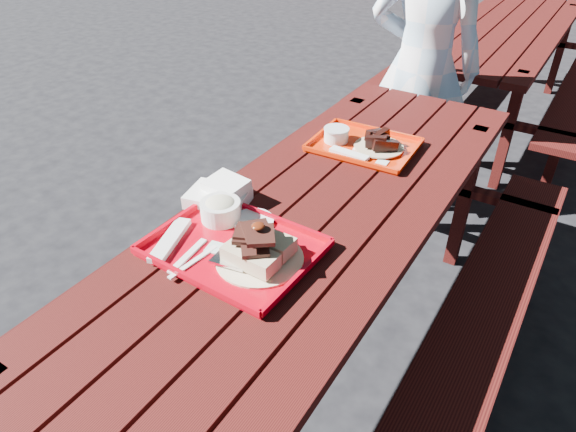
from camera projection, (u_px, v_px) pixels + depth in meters
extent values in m
plane|color=black|center=(307.00, 361.00, 2.14)|extent=(60.00, 60.00, 0.00)
cube|color=#3E0F0C|center=(240.00, 191.00, 1.85)|extent=(0.14, 2.40, 0.04)
cube|color=#3E0F0C|center=(275.00, 204.00, 1.79)|extent=(0.14, 2.40, 0.04)
cube|color=#3E0F0C|center=(312.00, 217.00, 1.72)|extent=(0.14, 2.40, 0.04)
cube|color=#3E0F0C|center=(352.00, 231.00, 1.65)|extent=(0.14, 2.40, 0.04)
cube|color=#3E0F0C|center=(396.00, 246.00, 1.59)|extent=(0.14, 2.40, 0.04)
cube|color=#3E0F0C|center=(190.00, 233.00, 2.15)|extent=(0.25, 2.40, 0.04)
cube|color=#3E0F0C|center=(27.00, 416.00, 1.69)|extent=(0.06, 0.06, 0.42)
cube|color=#3E0F0C|center=(295.00, 189.00, 2.86)|extent=(0.06, 0.06, 0.42)
cube|color=#3E0F0C|center=(467.00, 349.00, 1.64)|extent=(0.25, 2.40, 0.04)
cube|color=#3E0F0C|center=(510.00, 260.00, 2.35)|extent=(0.06, 0.06, 0.42)
cube|color=#3E0F0C|center=(352.00, 167.00, 2.72)|extent=(0.06, 0.06, 0.75)
cube|color=#3E0F0C|center=(464.00, 200.00, 2.46)|extent=(0.06, 0.06, 0.75)
cube|color=#3E0F0C|center=(407.00, 174.00, 2.56)|extent=(1.40, 0.06, 0.04)
cube|color=#3E0F0C|center=(466.00, 23.00, 3.80)|extent=(0.14, 2.40, 0.04)
cube|color=#3E0F0C|center=(486.00, 26.00, 3.74)|extent=(0.14, 2.40, 0.04)
cube|color=#3E0F0C|center=(508.00, 29.00, 3.67)|extent=(0.14, 2.40, 0.04)
cube|color=#3E0F0C|center=(530.00, 32.00, 3.60)|extent=(0.14, 2.40, 0.04)
cube|color=#3E0F0C|center=(553.00, 35.00, 3.54)|extent=(0.14, 2.40, 0.04)
cube|color=#3E0F0C|center=(424.00, 57.00, 4.09)|extent=(0.25, 2.40, 0.04)
cube|color=#3E0F0C|center=(378.00, 119.00, 3.64)|extent=(0.06, 0.06, 0.42)
cube|color=#3E0F0C|center=(451.00, 57.00, 4.80)|extent=(0.06, 0.06, 0.42)
cube|color=#3E0F0C|center=(553.00, 161.00, 3.13)|extent=(0.06, 0.06, 0.42)
cube|color=#3E0F0C|center=(412.00, 111.00, 3.33)|extent=(0.06, 0.06, 0.75)
cube|color=#3E0F0C|center=(507.00, 133.00, 3.07)|extent=(0.06, 0.06, 0.75)
cube|color=#3E0F0C|center=(489.00, 40.00, 4.67)|extent=(0.06, 0.06, 0.75)
cube|color=#3E0F0C|center=(560.00, 51.00, 4.41)|extent=(0.06, 0.06, 0.75)
cube|color=#3E0F0C|center=(459.00, 113.00, 3.17)|extent=(1.40, 0.06, 0.04)
cube|color=#3E0F0C|center=(525.00, 39.00, 4.51)|extent=(1.40, 0.06, 0.04)
cube|color=#B10211|center=(234.00, 250.00, 1.53)|extent=(0.48, 0.38, 0.01)
cube|color=#B10211|center=(269.00, 216.00, 1.65)|extent=(0.47, 0.03, 0.02)
cube|color=#B10211|center=(191.00, 279.00, 1.40)|extent=(0.47, 0.03, 0.02)
cube|color=#B10211|center=(300.00, 275.00, 1.41)|extent=(0.02, 0.36, 0.02)
cube|color=#B10211|center=(176.00, 220.00, 1.63)|extent=(0.02, 0.36, 0.02)
cylinder|color=beige|center=(260.00, 258.00, 1.48)|extent=(0.26, 0.26, 0.01)
cube|color=tan|center=(250.00, 257.00, 1.43)|extent=(0.16, 0.08, 0.05)
cube|color=tan|center=(268.00, 242.00, 1.49)|extent=(0.16, 0.08, 0.05)
ellipsoid|color=#4E1A0A|center=(258.00, 222.00, 1.41)|extent=(0.04, 0.04, 0.02)
cylinder|color=silver|center=(221.00, 211.00, 1.63)|extent=(0.13, 0.13, 0.06)
ellipsoid|color=beige|center=(220.00, 205.00, 1.62)|extent=(0.11, 0.11, 0.05)
cylinder|color=white|center=(253.00, 221.00, 1.63)|extent=(0.13, 0.13, 0.01)
cube|color=white|center=(170.00, 240.00, 1.55)|extent=(0.11, 0.22, 0.02)
cube|color=white|center=(188.00, 256.00, 1.49)|extent=(0.04, 0.17, 0.01)
cube|color=white|center=(193.00, 262.00, 1.47)|extent=(0.03, 0.18, 0.01)
cube|color=silver|center=(216.00, 248.00, 1.52)|extent=(0.06, 0.06, 0.00)
cube|color=red|center=(364.00, 147.00, 2.09)|extent=(0.41, 0.32, 0.01)
cube|color=red|center=(378.00, 130.00, 2.19)|extent=(0.40, 0.03, 0.02)
cube|color=red|center=(349.00, 159.00, 1.97)|extent=(0.40, 0.03, 0.02)
cube|color=red|center=(411.00, 155.00, 2.00)|extent=(0.02, 0.31, 0.02)
cube|color=red|center=(320.00, 133.00, 2.16)|extent=(0.02, 0.31, 0.02)
cube|color=silver|center=(374.00, 147.00, 2.07)|extent=(0.14, 0.14, 0.01)
cylinder|color=tan|center=(379.00, 147.00, 2.05)|extent=(0.20, 0.20, 0.01)
cylinder|color=silver|center=(336.00, 135.00, 2.11)|extent=(0.10, 0.10, 0.05)
cylinder|color=silver|center=(337.00, 129.00, 2.09)|extent=(0.10, 0.10, 0.01)
cube|color=white|center=(349.00, 154.00, 2.01)|extent=(0.16, 0.05, 0.01)
cube|color=white|center=(382.00, 162.00, 1.97)|extent=(0.05, 0.04, 0.00)
cube|color=white|center=(218.00, 198.00, 1.74)|extent=(0.23, 0.18, 0.05)
cube|color=white|center=(226.00, 186.00, 1.73)|extent=(0.15, 0.13, 0.04)
imported|color=#B8DEFA|center=(422.00, 67.00, 2.70)|extent=(0.65, 0.47, 1.64)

